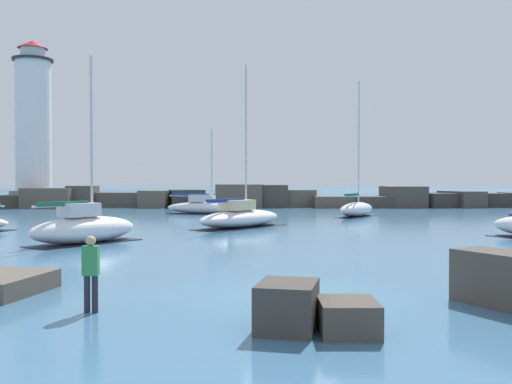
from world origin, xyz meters
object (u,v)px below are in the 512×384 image
person_on_rocks (91,269)px  sailboat_moored_2 (240,217)px  sailboat_moored_6 (84,228)px  sailboat_moored_4 (357,209)px  sailboat_moored_1 (205,207)px  lighthouse (33,132)px

person_on_rocks → sailboat_moored_2: bearing=82.7°
sailboat_moored_2 → sailboat_moored_6: 11.56m
sailboat_moored_2 → sailboat_moored_4: bearing=48.0°
sailboat_moored_1 → person_on_rocks: size_ratio=4.30×
sailboat_moored_6 → lighthouse: bearing=113.9°
sailboat_moored_2 → sailboat_moored_6: sailboat_moored_2 is taller
sailboat_moored_1 → sailboat_moored_2: sailboat_moored_2 is taller
sailboat_moored_1 → sailboat_moored_2: size_ratio=0.73×
lighthouse → sailboat_moored_2: bearing=-49.7°
sailboat_moored_2 → lighthouse: bearing=130.3°
lighthouse → sailboat_moored_4: lighthouse is taller
sailboat_moored_2 → sailboat_moored_6: (-7.28, -8.98, 0.09)m
sailboat_moored_2 → sailboat_moored_4: sailboat_moored_4 is taller
sailboat_moored_2 → sailboat_moored_4: (9.34, 10.38, -0.01)m
sailboat_moored_1 → person_on_rocks: (0.37, -37.27, 0.37)m
sailboat_moored_1 → sailboat_moored_6: size_ratio=0.84×
lighthouse → sailboat_moored_1: lighthouse is taller
sailboat_moored_2 → sailboat_moored_4: 13.96m
sailboat_moored_6 → person_on_rocks: sailboat_moored_6 is taller
sailboat_moored_6 → person_on_rocks: (4.31, -14.19, 0.25)m
sailboat_moored_1 → sailboat_moored_4: sailboat_moored_4 is taller
lighthouse → sailboat_moored_4: bearing=-28.0°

